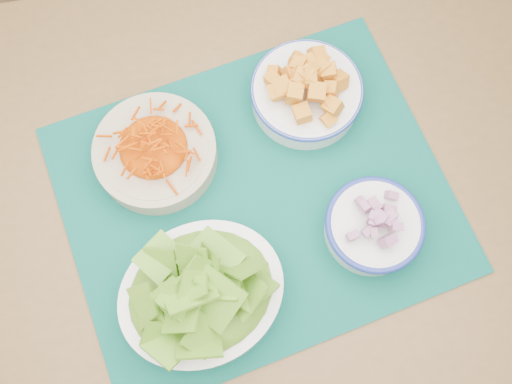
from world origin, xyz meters
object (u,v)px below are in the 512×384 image
(table, at_px, (213,211))
(placemat, at_px, (256,198))
(squash_bowl, at_px, (307,89))
(lettuce_bowl, at_px, (201,292))
(carrot_bowl, at_px, (154,150))
(onion_bowl, at_px, (374,225))

(table, relative_size, placemat, 2.40)
(table, relative_size, squash_bowl, 6.03)
(table, relative_size, lettuce_bowl, 5.60)
(lettuce_bowl, bearing_deg, carrot_bowl, 83.92)
(table, bearing_deg, placemat, -15.71)
(lettuce_bowl, bearing_deg, placemat, 37.41)
(table, bearing_deg, onion_bowl, -24.72)
(table, relative_size, carrot_bowl, 5.88)
(onion_bowl, bearing_deg, table, 143.99)
(squash_bowl, bearing_deg, carrot_bowl, -179.46)
(lettuce_bowl, relative_size, onion_bowl, 1.53)
(placemat, xyz_separation_m, lettuce_bowl, (-0.13, -0.11, 0.05))
(table, xyz_separation_m, onion_bowl, (0.21, -0.15, 0.13))
(squash_bowl, height_order, lettuce_bowl, lettuce_bowl)
(placemat, xyz_separation_m, squash_bowl, (0.14, 0.12, 0.04))
(squash_bowl, distance_m, onion_bowl, 0.24)
(table, distance_m, placemat, 0.12)
(placemat, height_order, carrot_bowl, carrot_bowl)
(placemat, bearing_deg, table, 154.30)
(table, height_order, lettuce_bowl, lettuce_bowl)
(table, height_order, onion_bowl, onion_bowl)
(placemat, bearing_deg, squash_bowl, 42.92)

